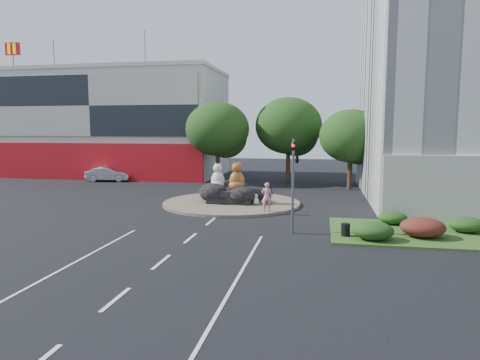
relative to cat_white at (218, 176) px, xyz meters
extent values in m
plane|color=black|center=(1.02, -9.97, -2.09)|extent=(120.00, 120.00, 0.00)
cylinder|color=brown|center=(1.02, 0.03, -1.99)|extent=(10.00, 10.00, 0.20)
cube|color=beige|center=(-16.98, 18.03, 3.91)|extent=(25.00, 12.00, 12.00)
cube|color=red|center=(-16.98, 11.98, -0.09)|extent=(25.00, 0.30, 4.00)
cube|color=#B2AD9E|center=(-16.98, 11.93, 5.91)|extent=(24.00, 0.15, 6.50)
cube|color=beige|center=(-16.98, 18.03, 10.11)|extent=(25.20, 12.20, 0.40)
cylinder|color=#595B60|center=(-24.98, 18.03, 12.31)|extent=(0.10, 0.10, 4.00)
cylinder|color=#595B60|center=(-13.98, 20.03, 12.81)|extent=(0.10, 0.10, 5.00)
cube|color=red|center=(-27.48, 14.03, 12.51)|extent=(1.80, 0.25, 1.40)
cube|color=#274E1A|center=(13.02, -6.97, -2.03)|extent=(10.00, 6.00, 0.12)
cylinder|color=#382314|center=(-2.98, 12.03, -0.22)|extent=(0.44, 0.44, 3.74)
ellipsoid|color=#193E13|center=(-2.98, 12.03, 3.43)|extent=(6.46, 6.46, 5.49)
sphere|color=#193E13|center=(-2.18, 12.53, 2.58)|extent=(4.25, 4.25, 4.25)
sphere|color=#193E13|center=(-3.68, 11.73, 2.84)|extent=(3.74, 3.74, 3.74)
cylinder|color=#382314|center=(4.02, 14.03, -0.11)|extent=(0.44, 0.44, 3.96)
ellipsoid|color=#193E13|center=(4.02, 14.03, 3.76)|extent=(6.84, 6.84, 5.81)
sphere|color=#193E13|center=(4.82, 14.53, 2.86)|extent=(4.50, 4.50, 4.50)
sphere|color=#193E13|center=(3.32, 13.73, 3.13)|extent=(3.96, 3.96, 3.96)
cylinder|color=#382314|center=(10.02, 10.03, -0.44)|extent=(0.44, 0.44, 3.30)
ellipsoid|color=#193E13|center=(10.02, 10.03, 2.78)|extent=(5.70, 5.70, 4.84)
sphere|color=#193E13|center=(10.82, 10.53, 2.03)|extent=(3.75, 3.75, 3.75)
sphere|color=#193E13|center=(9.32, 9.73, 2.26)|extent=(3.30, 3.30, 3.30)
ellipsoid|color=#193E13|center=(10.02, -8.97, -1.52)|extent=(2.00, 1.60, 0.90)
ellipsoid|color=#441D12|center=(12.52, -7.97, -1.48)|extent=(2.20, 1.76, 0.99)
ellipsoid|color=#193E13|center=(15.02, -6.47, -1.57)|extent=(1.80, 1.44, 0.81)
ellipsoid|color=#193E13|center=(11.52, -5.17, -1.61)|extent=(1.60, 1.28, 0.72)
cylinder|color=#595B60|center=(6.02, -7.97, 0.41)|extent=(0.14, 0.14, 5.00)
imported|color=black|center=(6.02, -7.97, 2.11)|extent=(0.21, 0.26, 1.30)
imported|color=black|center=(6.22, -7.97, 1.91)|extent=(0.26, 1.24, 0.50)
sphere|color=red|center=(6.02, -8.15, 2.56)|extent=(0.18, 0.18, 0.18)
cylinder|color=#595B60|center=(14.02, -1.97, 1.91)|extent=(0.18, 0.18, 8.00)
cylinder|color=#595B60|center=(13.02, -1.97, 5.91)|extent=(2.00, 0.12, 0.12)
cube|color=silver|center=(12.02, -1.97, 5.81)|extent=(0.50, 0.22, 0.12)
imported|color=#CE858C|center=(4.03, -3.10, -0.95)|extent=(0.74, 0.53, 1.88)
imported|color=black|center=(3.83, -0.48, -1.12)|extent=(0.94, 0.88, 1.55)
imported|color=#B1B5BA|center=(-14.78, 11.32, -1.34)|extent=(4.79, 2.46, 1.51)
cylinder|color=black|center=(8.74, -8.45, -1.65)|extent=(0.57, 0.57, 0.64)
camera|label=1|loc=(7.50, -30.27, 3.40)|focal=32.00mm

